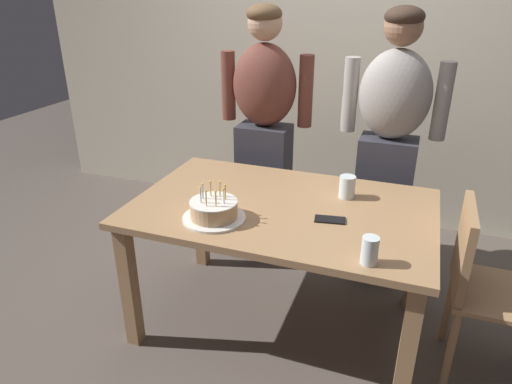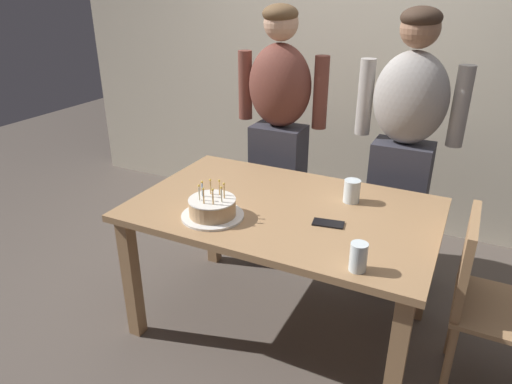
{
  "view_description": "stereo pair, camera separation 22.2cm",
  "coord_description": "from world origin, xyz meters",
  "px_view_note": "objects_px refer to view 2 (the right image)",
  "views": [
    {
      "loc": [
        0.59,
        -2.01,
        1.76
      ],
      "look_at": [
        -0.1,
        -0.1,
        0.84
      ],
      "focal_mm": 32.27,
      "sensor_mm": 36.0,
      "label": 1
    },
    {
      "loc": [
        0.8,
        -1.92,
        1.76
      ],
      "look_at": [
        -0.1,
        -0.1,
        0.84
      ],
      "focal_mm": 32.27,
      "sensor_mm": 36.0,
      "label": 2
    }
  ],
  "objects_px": {
    "water_glass_near": "(352,191)",
    "water_glass_far": "(358,257)",
    "dining_chair": "(484,296)",
    "cell_phone": "(328,223)",
    "person_man_bearded": "(279,133)",
    "person_woman_cardigan": "(403,151)",
    "birthday_cake": "(212,209)"
  },
  "relations": [
    {
      "from": "water_glass_near",
      "to": "water_glass_far",
      "type": "bearing_deg",
      "value": -72.17
    },
    {
      "from": "water_glass_near",
      "to": "person_man_bearded",
      "type": "xyz_separation_m",
      "value": [
        -0.64,
        0.53,
        0.07
      ]
    },
    {
      "from": "water_glass_near",
      "to": "person_man_bearded",
      "type": "relative_size",
      "value": 0.07
    },
    {
      "from": "birthday_cake",
      "to": "water_glass_far",
      "type": "xyz_separation_m",
      "value": [
        0.74,
        -0.14,
        0.02
      ]
    },
    {
      "from": "dining_chair",
      "to": "person_woman_cardigan",
      "type": "bearing_deg",
      "value": 34.99
    },
    {
      "from": "water_glass_near",
      "to": "person_man_bearded",
      "type": "bearing_deg",
      "value": 140.24
    },
    {
      "from": "birthday_cake",
      "to": "water_glass_near",
      "type": "height_order",
      "value": "birthday_cake"
    },
    {
      "from": "person_man_bearded",
      "to": "water_glass_near",
      "type": "bearing_deg",
      "value": 140.24
    },
    {
      "from": "dining_chair",
      "to": "person_man_bearded",
      "type": "bearing_deg",
      "value": 60.45
    },
    {
      "from": "dining_chair",
      "to": "water_glass_far",
      "type": "bearing_deg",
      "value": 128.73
    },
    {
      "from": "birthday_cake",
      "to": "water_glass_near",
      "type": "bearing_deg",
      "value": 40.09
    },
    {
      "from": "person_woman_cardigan",
      "to": "dining_chair",
      "type": "relative_size",
      "value": 1.9
    },
    {
      "from": "cell_phone",
      "to": "person_man_bearded",
      "type": "distance_m",
      "value": 1.04
    },
    {
      "from": "person_man_bearded",
      "to": "dining_chair",
      "type": "bearing_deg",
      "value": 150.45
    },
    {
      "from": "birthday_cake",
      "to": "person_man_bearded",
      "type": "height_order",
      "value": "person_man_bearded"
    },
    {
      "from": "water_glass_near",
      "to": "water_glass_far",
      "type": "distance_m",
      "value": 0.63
    },
    {
      "from": "dining_chair",
      "to": "cell_phone",
      "type": "bearing_deg",
      "value": 96.17
    },
    {
      "from": "water_glass_near",
      "to": "dining_chair",
      "type": "distance_m",
      "value": 0.76
    },
    {
      "from": "water_glass_near",
      "to": "cell_phone",
      "type": "bearing_deg",
      "value": -95.39
    },
    {
      "from": "person_man_bearded",
      "to": "person_woman_cardigan",
      "type": "distance_m",
      "value": 0.79
    },
    {
      "from": "person_woman_cardigan",
      "to": "dining_chair",
      "type": "height_order",
      "value": "person_woman_cardigan"
    },
    {
      "from": "birthday_cake",
      "to": "person_woman_cardigan",
      "type": "xyz_separation_m",
      "value": [
        0.7,
        1.0,
        0.09
      ]
    },
    {
      "from": "water_glass_near",
      "to": "water_glass_far",
      "type": "height_order",
      "value": "same"
    },
    {
      "from": "water_glass_near",
      "to": "dining_chair",
      "type": "bearing_deg",
      "value": -17.43
    },
    {
      "from": "water_glass_far",
      "to": "person_man_bearded",
      "type": "bearing_deg",
      "value": 126.39
    },
    {
      "from": "birthday_cake",
      "to": "person_man_bearded",
      "type": "bearing_deg",
      "value": 95.43
    },
    {
      "from": "person_man_bearded",
      "to": "cell_phone",
      "type": "bearing_deg",
      "value": 126.82
    },
    {
      "from": "water_glass_far",
      "to": "person_man_bearded",
      "type": "relative_size",
      "value": 0.07
    },
    {
      "from": "person_man_bearded",
      "to": "person_woman_cardigan",
      "type": "xyz_separation_m",
      "value": [
        0.79,
        0.0,
        0.0
      ]
    },
    {
      "from": "birthday_cake",
      "to": "cell_phone",
      "type": "height_order",
      "value": "birthday_cake"
    },
    {
      "from": "cell_phone",
      "to": "person_woman_cardigan",
      "type": "bearing_deg",
      "value": 68.37
    },
    {
      "from": "water_glass_near",
      "to": "person_woman_cardigan",
      "type": "height_order",
      "value": "person_woman_cardigan"
    }
  ]
}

